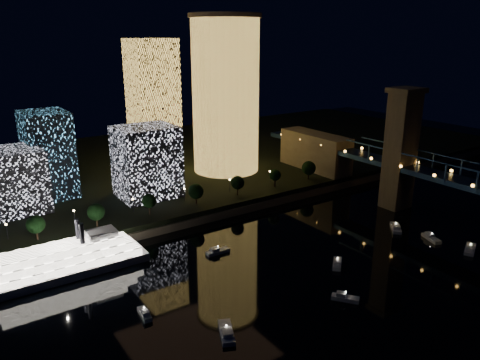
% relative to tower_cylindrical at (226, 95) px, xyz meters
% --- Properties ---
extents(ground, '(520.00, 520.00, 0.00)m').
position_rel_tower_cylindrical_xyz_m(ground, '(-27.13, -123.71, -42.23)').
color(ground, black).
rests_on(ground, ground).
extents(far_bank, '(420.00, 160.00, 5.00)m').
position_rel_tower_cylindrical_xyz_m(far_bank, '(-27.13, 36.29, -39.73)').
color(far_bank, black).
rests_on(far_bank, ground).
extents(seawall, '(420.00, 6.00, 3.00)m').
position_rel_tower_cylindrical_xyz_m(seawall, '(-27.13, -41.71, -40.73)').
color(seawall, '#6B5E4C').
rests_on(seawall, ground).
extents(tower_cylindrical, '(34.00, 34.00, 74.22)m').
position_rel_tower_cylindrical_xyz_m(tower_cylindrical, '(0.00, 0.00, 0.00)').
color(tower_cylindrical, '#F7BB4F').
rests_on(tower_cylindrical, far_bank).
extents(tower_rectangular, '(19.90, 19.90, 63.30)m').
position_rel_tower_cylindrical_xyz_m(tower_rectangular, '(-30.42, 16.06, -5.58)').
color(tower_rectangular, '#F7BB4F').
rests_on(tower_rectangular, far_bank).
extents(midrise_blocks, '(109.83, 45.86, 35.26)m').
position_rel_tower_cylindrical_xyz_m(midrise_blocks, '(-87.42, -1.08, -22.68)').
color(midrise_blocks, white).
rests_on(midrise_blocks, far_bank).
extents(riverboat, '(55.95, 12.06, 16.83)m').
position_rel_tower_cylindrical_xyz_m(riverboat, '(-97.17, -55.28, -37.92)').
color(riverboat, silver).
rests_on(riverboat, ground).
extents(motorboats, '(119.06, 88.47, 2.78)m').
position_rel_tower_cylindrical_xyz_m(motorboats, '(-26.38, -112.79, -41.42)').
color(motorboats, silver).
rests_on(motorboats, ground).
extents(esplanade_trees, '(166.41, 6.58, 8.79)m').
position_rel_tower_cylindrical_xyz_m(esplanade_trees, '(-56.63, -35.71, -31.77)').
color(esplanade_trees, black).
rests_on(esplanade_trees, far_bank).
extents(street_lamps, '(132.70, 0.70, 5.65)m').
position_rel_tower_cylindrical_xyz_m(street_lamps, '(-61.13, -29.71, -33.21)').
color(street_lamps, black).
rests_on(street_lamps, far_bank).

